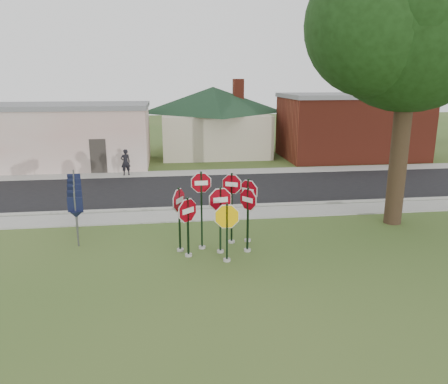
{
  "coord_description": "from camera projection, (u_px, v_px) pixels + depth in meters",
  "views": [
    {
      "loc": [
        -1.76,
        -12.74,
        5.85
      ],
      "look_at": [
        0.21,
        2.0,
        1.96
      ],
      "focal_mm": 35.0,
      "sensor_mm": 36.0,
      "label": 1
    }
  ],
  "objects": [
    {
      "name": "bg_tree_right",
      "position": [
        423.0,
        81.0,
        40.25
      ],
      "size": [
        5.6,
        5.6,
        8.4
      ],
      "color": "black",
      "rests_on": "ground"
    },
    {
      "name": "building_stucco",
      "position": [
        58.0,
        135.0,
        29.49
      ],
      "size": [
        12.2,
        6.2,
        4.2
      ],
      "color": "silver",
      "rests_on": "ground"
    },
    {
      "name": "stop_sign_right",
      "position": [
        248.0,
        211.0,
        14.86
      ],
      "size": [
        0.62,
        0.85,
        2.39
      ],
      "color": "#A6A29B",
      "rests_on": "ground"
    },
    {
      "name": "stop_sign_back_right",
      "position": [
        232.0,
        199.0,
        15.59
      ],
      "size": [
        0.89,
        0.46,
        2.71
      ],
      "color": "#A6A29B",
      "rests_on": "ground"
    },
    {
      "name": "stop_sign_far_right",
      "position": [
        248.0,
        201.0,
        15.78
      ],
      "size": [
        0.76,
        0.79,
        2.48
      ],
      "color": "#A6A29B",
      "rests_on": "ground"
    },
    {
      "name": "curb",
      "position": [
        207.0,
        207.0,
        20.14
      ],
      "size": [
        60.0,
        0.2,
        0.14
      ],
      "primitive_type": "cube",
      "color": "gray",
      "rests_on": "ground"
    },
    {
      "name": "stop_sign_yellow",
      "position": [
        227.0,
        225.0,
        14.09
      ],
      "size": [
        1.11,
        0.24,
        2.1
      ],
      "color": "#A6A29B",
      "rests_on": "ground"
    },
    {
      "name": "ground",
      "position": [
        226.0,
        267.0,
        13.92
      ],
      "size": [
        120.0,
        120.0,
        0.0
      ],
      "primitive_type": "plane",
      "color": "#385821",
      "rests_on": "ground"
    },
    {
      "name": "stop_sign_left",
      "position": [
        188.0,
        219.0,
        14.48
      ],
      "size": [
        0.85,
        0.76,
        2.18
      ],
      "color": "#A6A29B",
      "rests_on": "ground"
    },
    {
      "name": "stop_sign_back_left",
      "position": [
        201.0,
        200.0,
        15.03
      ],
      "size": [
        0.98,
        0.24,
        2.88
      ],
      "color": "#A6A29B",
      "rests_on": "ground"
    },
    {
      "name": "stop_sign_center",
      "position": [
        220.0,
        211.0,
        14.74
      ],
      "size": [
        1.09,
        0.24,
        2.45
      ],
      "color": "#A6A29B",
      "rests_on": "ground"
    },
    {
      "name": "route_sign_row",
      "position": [
        75.0,
        199.0,
        17.24
      ],
      "size": [
        1.43,
        4.63,
        2.0
      ],
      "color": "#59595E",
      "rests_on": "ground"
    },
    {
      "name": "stop_sign_far_left",
      "position": [
        179.0,
        211.0,
        14.88
      ],
      "size": [
        0.56,
        0.97,
        2.4
      ],
      "color": "#A6A29B",
      "rests_on": "ground"
    },
    {
      "name": "road",
      "position": [
        201.0,
        190.0,
        23.51
      ],
      "size": [
        60.0,
        7.0,
        0.04
      ],
      "primitive_type": "cube",
      "color": "black",
      "rests_on": "ground"
    },
    {
      "name": "sidewalk_far",
      "position": [
        195.0,
        173.0,
        27.63
      ],
      "size": [
        60.0,
        1.6,
        0.06
      ],
      "primitive_type": "cube",
      "color": "gray",
      "rests_on": "ground"
    },
    {
      "name": "building_house",
      "position": [
        213.0,
        107.0,
        34.35
      ],
      "size": [
        11.6,
        11.6,
        6.2
      ],
      "color": "#BFB798",
      "rests_on": "ground"
    },
    {
      "name": "pedestrian",
      "position": [
        126.0,
        162.0,
        26.7
      ],
      "size": [
        0.68,
        0.56,
        1.61
      ],
      "primitive_type": "imported",
      "rotation": [
        0.0,
        0.0,
        3.49
      ],
      "color": "black",
      "rests_on": "sidewalk_far"
    },
    {
      "name": "oak_tree",
      "position": [
        413.0,
        19.0,
        16.21
      ],
      "size": [
        10.53,
        9.93,
        11.48
      ],
      "color": "black",
      "rests_on": "ground"
    },
    {
      "name": "sidewalk_near",
      "position": [
        209.0,
        215.0,
        19.19
      ],
      "size": [
        60.0,
        1.6,
        0.06
      ],
      "primitive_type": "cube",
      "color": "gray",
      "rests_on": "ground"
    },
    {
      "name": "building_brick",
      "position": [
        351.0,
        126.0,
        32.59
      ],
      "size": [
        10.2,
        6.2,
        4.75
      ],
      "color": "maroon",
      "rests_on": "ground"
    }
  ]
}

